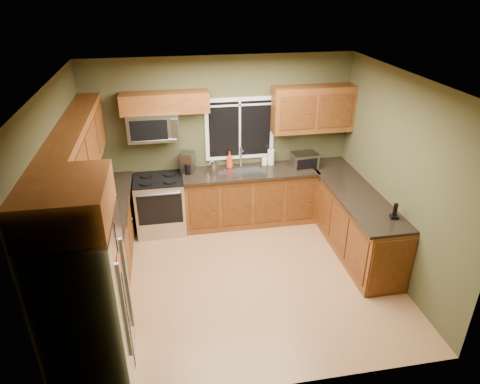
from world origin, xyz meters
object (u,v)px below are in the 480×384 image
object	(u,v)px
microwave	(153,126)
paper_towel_roll	(271,157)
refrigerator	(87,306)
soap_bottle_a	(230,160)
cordless_phone	(394,214)
kettle	(214,168)
coffee_maker	(188,163)
toaster_oven	(304,160)
range	(160,204)
soap_bottle_c	(213,163)
soap_bottle_b	(265,160)

from	to	relation	value
microwave	paper_towel_roll	size ratio (longest dim) A/B	2.68
refrigerator	paper_towel_roll	size ratio (longest dim) A/B	6.36
soap_bottle_a	cordless_phone	world-z (taller)	soap_bottle_a
kettle	coffee_maker	bearing A→B (deg)	154.99
refrigerator	coffee_maker	distance (m)	3.14
microwave	toaster_oven	xyz separation A→B (m)	(2.35, -0.16, -0.66)
microwave	soap_bottle_a	bearing A→B (deg)	2.74
range	cordless_phone	bearing A→B (deg)	-30.89
range	cordless_phone	distance (m)	3.54
range	cordless_phone	size ratio (longest dim) A/B	4.35
coffee_maker	soap_bottle_c	distance (m)	0.42
microwave	cordless_phone	distance (m)	3.64
soap_bottle_c	cordless_phone	size ratio (longest dim) A/B	0.75
range	soap_bottle_b	distance (m)	1.85
kettle	cordless_phone	distance (m)	2.75
coffee_maker	cordless_phone	world-z (taller)	coffee_maker
toaster_oven	refrigerator	bearing A→B (deg)	-137.91
range	soap_bottle_a	size ratio (longest dim) A/B	3.40
soap_bottle_c	paper_towel_roll	bearing A→B (deg)	-1.18
microwave	coffee_maker	distance (m)	0.80
soap_bottle_a	soap_bottle_c	size ratio (longest dim) A/B	1.70
toaster_oven	soap_bottle_c	world-z (taller)	toaster_oven
range	paper_towel_roll	distance (m)	1.96
cordless_phone	refrigerator	bearing A→B (deg)	-165.19
soap_bottle_b	toaster_oven	bearing A→B (deg)	-20.42
microwave	paper_towel_roll	world-z (taller)	microwave
soap_bottle_b	soap_bottle_c	distance (m)	0.86
toaster_oven	soap_bottle_b	distance (m)	0.65
soap_bottle_b	coffee_maker	bearing A→B (deg)	-177.03
cordless_phone	toaster_oven	bearing A→B (deg)	109.99
soap_bottle_a	cordless_phone	bearing A→B (deg)	-47.22
coffee_maker	soap_bottle_a	bearing A→B (deg)	4.46
cordless_phone	soap_bottle_b	bearing A→B (deg)	122.01
paper_towel_roll	soap_bottle_c	world-z (taller)	paper_towel_roll
refrigerator	soap_bottle_a	world-z (taller)	refrigerator
microwave	soap_bottle_b	xyz separation A→B (m)	(1.75, 0.07, -0.70)
kettle	paper_towel_roll	distance (m)	1.01
refrigerator	kettle	size ratio (longest dim) A/B	7.47
soap_bottle_a	range	bearing A→B (deg)	-170.62
soap_bottle_b	microwave	bearing A→B (deg)	-177.76
paper_towel_roll	soap_bottle_b	distance (m)	0.11
kettle	paper_towel_roll	bearing A→B (deg)	14.57
coffee_maker	refrigerator	bearing A→B (deg)	-111.90
refrigerator	paper_towel_roll	xyz separation A→B (m)	(2.54, 2.98, 0.17)
microwave	soap_bottle_b	size ratio (longest dim) A/B	4.33
soap_bottle_a	soap_bottle_b	bearing A→B (deg)	1.24
soap_bottle_a	cordless_phone	xyz separation A→B (m)	(1.84, -1.99, -0.07)
kettle	refrigerator	bearing A→B (deg)	-119.82
refrigerator	kettle	xyz separation A→B (m)	(1.56, 2.72, 0.15)
refrigerator	microwave	size ratio (longest dim) A/B	2.37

